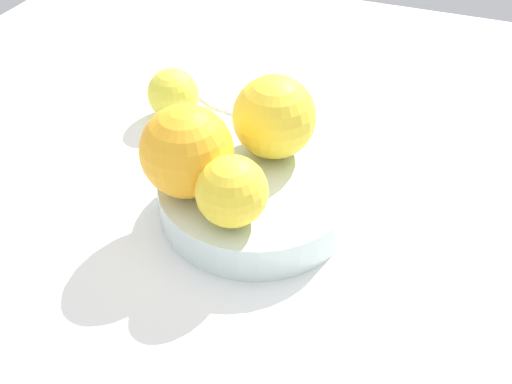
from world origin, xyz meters
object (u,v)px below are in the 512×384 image
at_px(orange_in_bowl_0, 278,118).
at_px(side_plate, 258,79).
at_px(orange_loose_0, 173,94).
at_px(orange_in_bowl_2, 187,151).
at_px(orange_in_bowl_1, 236,192).
at_px(fruit_bowl, 256,196).

xyz_separation_m(orange_in_bowl_0, side_plate, (-0.09, 0.18, -0.07)).
xyz_separation_m(orange_in_bowl_0, orange_loose_0, (-0.16, 0.07, -0.05)).
distance_m(orange_in_bowl_0, orange_in_bowl_2, 0.10).
distance_m(orange_in_bowl_0, orange_in_bowl_1, 0.10).
bearing_deg(orange_in_bowl_1, side_plate, 107.56).
bearing_deg(orange_in_bowl_1, orange_in_bowl_2, 157.13).
xyz_separation_m(orange_loose_0, side_plate, (0.06, 0.11, -0.03)).
bearing_deg(orange_in_bowl_2, orange_in_bowl_1, -22.87).
bearing_deg(orange_in_bowl_1, fruit_bowl, 93.67).
relative_size(orange_in_bowl_0, orange_loose_0, 1.34).
distance_m(orange_in_bowl_1, orange_in_bowl_2, 0.06).
distance_m(orange_in_bowl_0, orange_loose_0, 0.18).
bearing_deg(orange_in_bowl_2, orange_in_bowl_0, 55.23).
distance_m(orange_in_bowl_1, orange_loose_0, 0.24).
distance_m(orange_in_bowl_2, side_plate, 0.28).
bearing_deg(fruit_bowl, side_plate, 110.68).
height_order(orange_in_bowl_0, orange_loose_0, orange_in_bowl_0).
xyz_separation_m(orange_in_bowl_0, orange_in_bowl_2, (-0.06, -0.08, 0.00)).
distance_m(orange_in_bowl_1, side_plate, 0.31).
height_order(fruit_bowl, side_plate, fruit_bowl).
height_order(orange_in_bowl_1, side_plate, orange_in_bowl_1).
bearing_deg(orange_in_bowl_0, fruit_bowl, -94.14).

